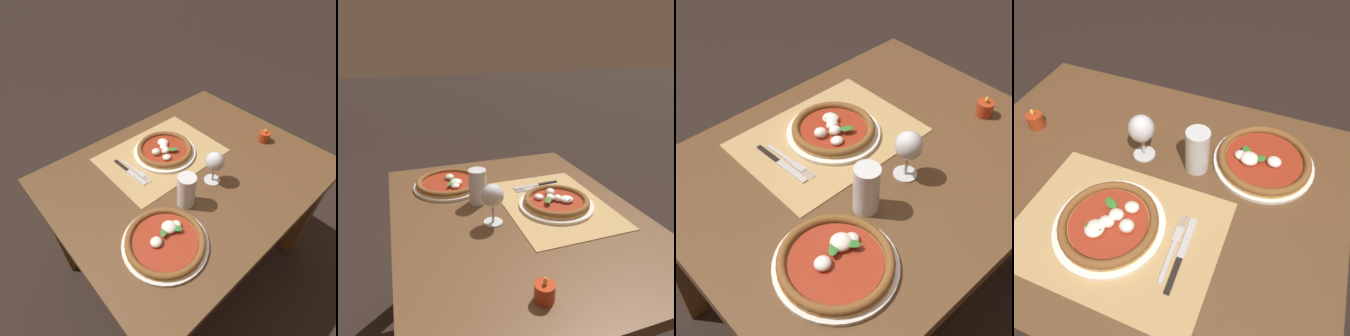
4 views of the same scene
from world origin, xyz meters
TOP-DOWN VIEW (x-y plane):
  - ground_plane at (0.00, 0.00)m, footprint 24.00×24.00m
  - dining_table at (0.00, 0.00)m, footprint 1.20×0.93m
  - paper_placemat at (0.02, -0.17)m, footprint 0.55×0.40m
  - pizza_near at (-0.00, -0.17)m, footprint 0.30×0.30m
  - pizza_far at (0.33, 0.21)m, footprint 0.31×0.31m
  - wine_glass at (-0.03, 0.11)m, footprint 0.08×0.08m
  - pint_glass at (0.14, 0.12)m, footprint 0.07×0.07m
  - fork at (0.18, -0.16)m, footprint 0.03×0.20m
  - knife at (0.21, -0.17)m, footprint 0.03×0.22m
  - votive_candle at (-0.44, 0.09)m, footprint 0.06×0.06m

SIDE VIEW (x-z plane):
  - ground_plane at x=0.00m, z-range 0.00..0.00m
  - dining_table at x=0.00m, z-range 0.26..1.00m
  - paper_placemat at x=0.02m, z-range 0.74..0.74m
  - fork at x=0.18m, z-range 0.74..0.75m
  - knife at x=0.21m, z-range 0.74..0.75m
  - pizza_far at x=0.33m, z-range 0.73..0.79m
  - pizza_near at x=0.00m, z-range 0.74..0.79m
  - votive_candle at x=-0.44m, z-range 0.73..0.80m
  - pint_glass at x=0.14m, z-range 0.74..0.88m
  - wine_glass at x=-0.03m, z-range 0.77..0.92m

